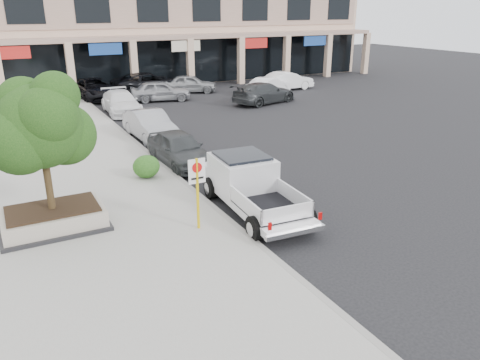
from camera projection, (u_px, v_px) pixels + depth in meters
name	position (u px, v px, depth m)	size (l,w,h in m)	color
ground	(280.00, 222.00, 15.51)	(120.00, 120.00, 0.00)	black
sidewalk	(76.00, 190.00, 18.02)	(8.00, 52.00, 0.15)	gray
curb	(173.00, 174.00, 19.76)	(0.20, 52.00, 0.15)	gray
strip_mall	(162.00, 29.00, 45.47)	(40.55, 12.43, 9.50)	tan
planter	(54.00, 218.00, 14.69)	(3.20, 2.20, 0.68)	black
planter_tree	(44.00, 125.00, 13.85)	(2.90, 2.55, 4.00)	black
no_parking_sign	(197.00, 184.00, 14.26)	(0.55, 0.09, 2.30)	#DCB30B
hedge	(146.00, 167.00, 19.00)	(1.10, 0.99, 0.94)	#154012
pickup_truck	(255.00, 188.00, 15.98)	(2.13, 5.76, 1.81)	silver
curb_car_a	(179.00, 148.00, 20.94)	(1.79, 4.44, 1.51)	#333638
curb_car_b	(150.00, 125.00, 25.02)	(1.63, 4.68, 1.54)	gray
curb_car_c	(121.00, 102.00, 31.19)	(2.05, 5.04, 1.46)	white
curb_car_d	(94.00, 89.00, 36.09)	(2.62, 5.68, 1.58)	black
lot_car_a	(160.00, 91.00, 35.32)	(1.82, 4.52, 1.54)	#97999E
lot_car_b	(269.00, 86.00, 37.74)	(1.51, 4.32, 1.42)	white
lot_car_c	(264.00, 93.00, 34.44)	(2.15, 5.29, 1.53)	#2D3032
lot_car_d	(149.00, 83.00, 38.68)	(2.77, 6.02, 1.67)	black
lot_car_e	(190.00, 84.00, 38.85)	(1.73, 4.31, 1.47)	#95989C
lot_car_f	(287.00, 81.00, 40.14)	(1.63, 4.66, 1.54)	white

